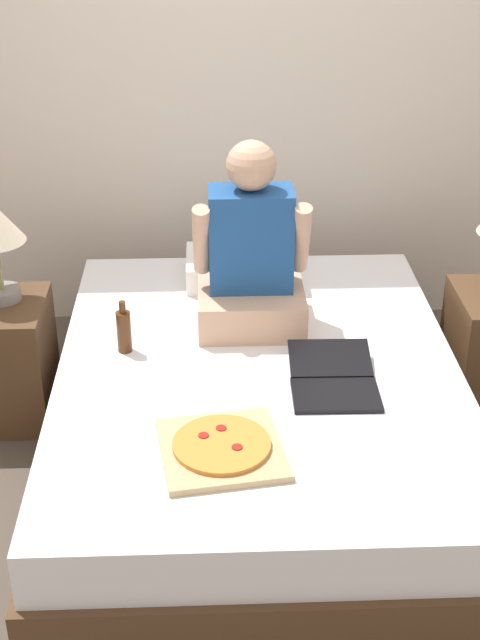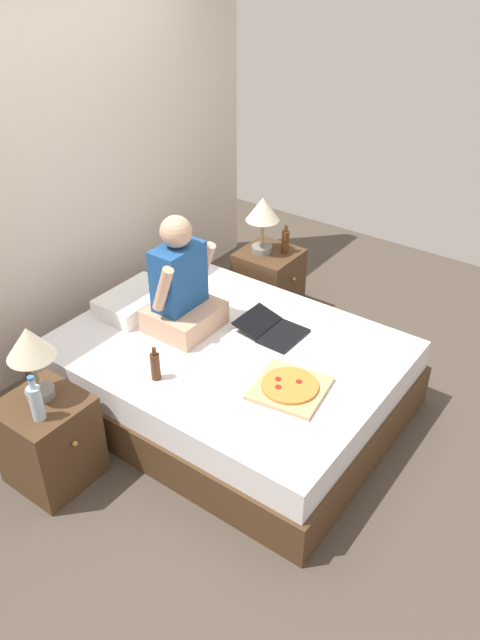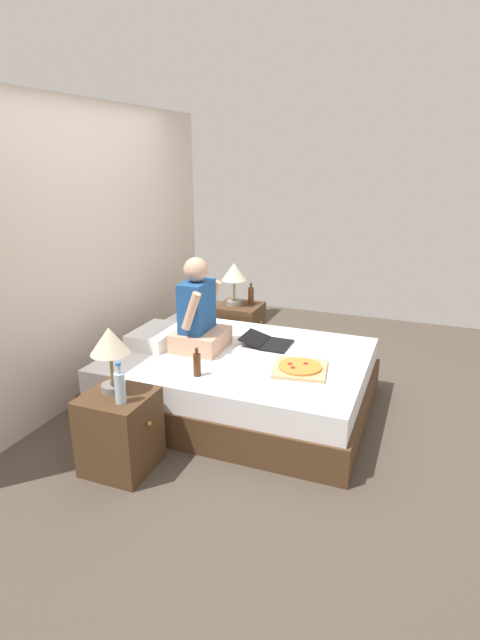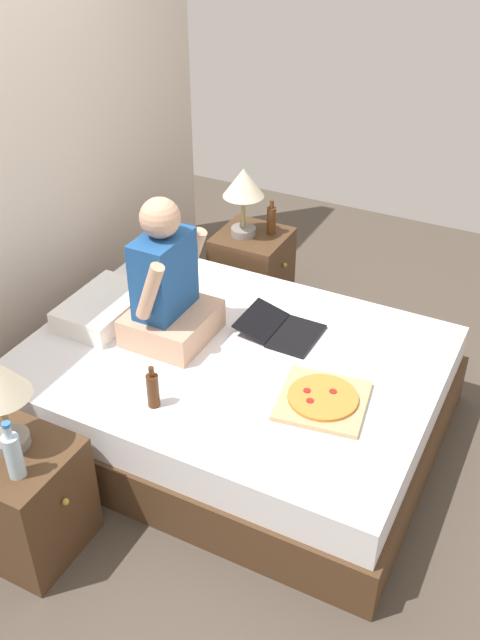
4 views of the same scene
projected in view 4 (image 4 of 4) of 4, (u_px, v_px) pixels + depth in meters
The scene contains 12 objects.
ground_plane at pixel (233, 424), 3.91m from camera, with size 5.86×5.86×0.00m, color #4C4238.
bed at pixel (233, 390), 3.77m from camera, with size 1.60×2.11×0.49m.
nightstand_left at pixel (26, 500), 3.10m from camera, with size 0.44×0.47×0.55m.
water_bottle at pixel (13, 454), 2.79m from camera, with size 0.07×0.07×0.28m.
nightstand_right at pixel (252, 271), 4.74m from camera, with size 0.44×0.47×0.55m.
lamp_on_right_nightstand at pixel (243, 187), 4.40m from camera, with size 0.26×0.26×0.45m.
beer_bottle at pixel (271, 220), 4.55m from camera, with size 0.06×0.06×0.23m.
pillow at pixel (104, 308), 3.87m from camera, with size 0.52×0.34×0.12m, color white.
person_seated at pixel (167, 289), 3.60m from camera, with size 0.47×0.40×0.78m.
laptop at pixel (285, 331), 3.76m from camera, with size 0.32×0.42×0.07m.
pizza_box at pixel (323, 400), 3.30m from camera, with size 0.46×0.46×0.04m.
beer_bottle_on_bed at pixel (153, 390), 3.25m from camera, with size 0.06×0.06×0.22m.
Camera 4 is at (-2.58, -1.36, 2.66)m, focal length 40.00 mm.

